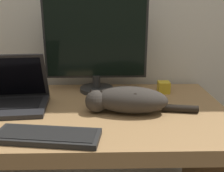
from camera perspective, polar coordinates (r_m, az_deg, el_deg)
name	(u,v)px	position (r m, az deg, el deg)	size (l,w,h in m)	color
desk	(76,140)	(1.24, -7.85, -11.57)	(1.35, 0.72, 0.72)	#A37A4C
monitor	(96,44)	(1.34, -3.56, 9.04)	(0.52, 0.18, 0.48)	#282828
laptop	(11,97)	(1.25, -21.14, -2.28)	(0.33, 0.28, 0.24)	#232326
external_keyboard	(47,136)	(0.94, -13.92, -10.50)	(0.38, 0.17, 0.02)	black
cat	(127,99)	(1.11, 3.26, -2.91)	(0.48, 0.19, 0.11)	#332D28
small_toy	(164,87)	(1.39, 11.19, -0.26)	(0.06, 0.06, 0.06)	gold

